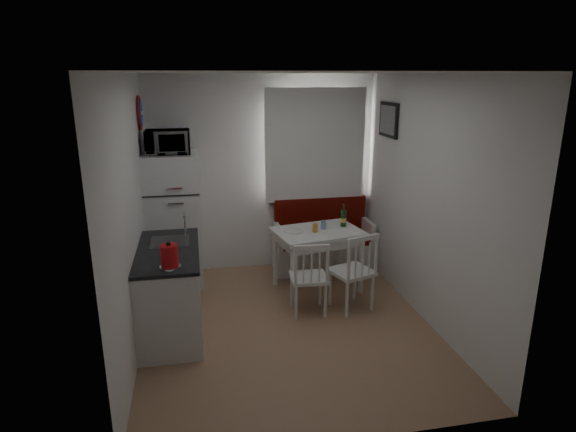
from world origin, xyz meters
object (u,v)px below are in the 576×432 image
object	(u,v)px
bench	(322,246)
microwave	(168,142)
chair_left	(311,271)
fridge	(173,220)
kitchen_counter	(170,290)
chair_right	(355,264)
wine_bottle	(344,215)
kettle	(169,256)
dining_table	(318,237)

from	to	relation	value
bench	microwave	distance (m)	2.48
chair_left	fridge	size ratio (longest dim) A/B	0.27
kitchen_counter	chair_right	distance (m)	2.00
bench	microwave	bearing A→B (deg)	-175.31
kitchen_counter	chair_right	world-z (taller)	kitchen_counter
chair_left	wine_bottle	world-z (taller)	wine_bottle
bench	chair_right	xyz separation A→B (m)	(0.01, -1.33, 0.25)
kettle	chair_right	bearing A→B (deg)	16.07
kitchen_counter	chair_left	xyz separation A→B (m)	(1.49, 0.03, 0.07)
wine_bottle	bench	bearing A→B (deg)	100.72
dining_table	bench	bearing A→B (deg)	59.43
chair_left	microwave	bearing A→B (deg)	145.51
dining_table	wine_bottle	distance (m)	0.43
chair_right	kettle	xyz separation A→B (m)	(-1.94, -0.56, 0.46)
bench	dining_table	world-z (taller)	bench
chair_right	kettle	bearing A→B (deg)	178.03
dining_table	wine_bottle	world-z (taller)	wine_bottle
chair_left	wine_bottle	distance (m)	1.04
bench	wine_bottle	world-z (taller)	wine_bottle
bench	microwave	size ratio (longest dim) A/B	2.62
kitchen_counter	wine_bottle	distance (m)	2.28
dining_table	fridge	size ratio (longest dim) A/B	0.68
wine_bottle	kitchen_counter	bearing A→B (deg)	-159.35
chair_right	microwave	xyz separation A→B (m)	(-1.97, 1.17, 1.25)
kettle	wine_bottle	bearing A→B (deg)	32.95
kitchen_counter	kettle	size ratio (longest dim) A/B	5.22
kitchen_counter	microwave	xyz separation A→B (m)	(0.02, 1.19, 1.36)
chair_left	dining_table	bearing A→B (deg)	73.04
kitchen_counter	wine_bottle	bearing A→B (deg)	20.65
kitchen_counter	kettle	bearing A→B (deg)	-84.72
dining_table	wine_bottle	size ratio (longest dim) A/B	4.01
kitchen_counter	bench	bearing A→B (deg)	34.33
fridge	microwave	distance (m)	0.98
chair_right	kettle	world-z (taller)	kettle
kitchen_counter	wine_bottle	size ratio (longest dim) A/B	4.66
dining_table	wine_bottle	bearing A→B (deg)	5.38
dining_table	chair_left	xyz separation A→B (m)	(-0.25, -0.66, -0.15)
bench	kettle	world-z (taller)	kettle
dining_table	chair_left	bearing A→B (deg)	-121.36
kettle	microwave	bearing A→B (deg)	90.99
chair_left	chair_right	xyz separation A→B (m)	(0.50, -0.01, 0.04)
chair_left	fridge	bearing A→B (deg)	144.33
kitchen_counter	bench	size ratio (longest dim) A/B	0.98
chair_left	wine_bottle	size ratio (longest dim) A/B	1.63
dining_table	chair_right	size ratio (longest dim) A/B	2.11
dining_table	fridge	distance (m)	1.82
bench	chair_right	world-z (taller)	bench
dining_table	fridge	world-z (taller)	fridge
dining_table	microwave	world-z (taller)	microwave
kettle	fridge	bearing A→B (deg)	90.97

